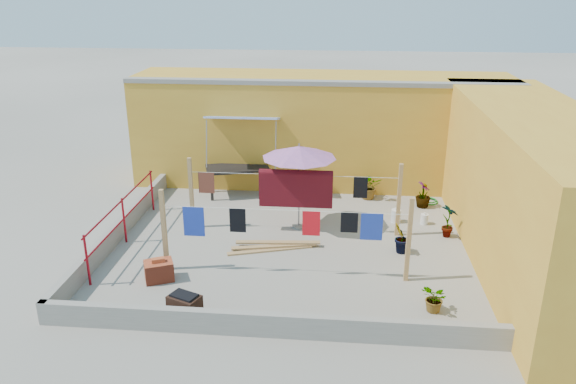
{
  "coord_description": "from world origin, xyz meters",
  "views": [
    {
      "loc": [
        1.06,
        -11.71,
        5.72
      ],
      "look_at": [
        -0.08,
        0.3,
        1.2
      ],
      "focal_mm": 35.0,
      "sensor_mm": 36.0,
      "label": 1
    }
  ],
  "objects_px": {
    "patio_umbrella": "(299,152)",
    "green_hose": "(428,201)",
    "outdoor_table": "(237,170)",
    "brazier": "(185,307)",
    "plant_back_a": "(369,186)",
    "white_basin": "(382,327)",
    "water_jug_a": "(396,216)",
    "water_jug_b": "(424,219)",
    "brick_stack": "(159,271)"
  },
  "relations": [
    {
      "from": "white_basin",
      "to": "plant_back_a",
      "type": "height_order",
      "value": "plant_back_a"
    },
    {
      "from": "water_jug_a",
      "to": "plant_back_a",
      "type": "xyz_separation_m",
      "value": [
        -0.61,
        1.61,
        0.2
      ]
    },
    {
      "from": "green_hose",
      "to": "plant_back_a",
      "type": "distance_m",
      "value": 1.68
    },
    {
      "from": "outdoor_table",
      "to": "water_jug_b",
      "type": "distance_m",
      "value": 5.36
    },
    {
      "from": "brick_stack",
      "to": "white_basin",
      "type": "xyz_separation_m",
      "value": [
        4.43,
        -1.33,
        -0.17
      ]
    },
    {
      "from": "brick_stack",
      "to": "water_jug_b",
      "type": "bearing_deg",
      "value": 30.53
    },
    {
      "from": "water_jug_a",
      "to": "plant_back_a",
      "type": "distance_m",
      "value": 1.73
    },
    {
      "from": "patio_umbrella",
      "to": "water_jug_a",
      "type": "distance_m",
      "value": 3.05
    },
    {
      "from": "patio_umbrella",
      "to": "brazier",
      "type": "xyz_separation_m",
      "value": [
        -1.73,
        -4.25,
        -1.69
      ]
    },
    {
      "from": "brazier",
      "to": "green_hose",
      "type": "distance_m",
      "value": 8.15
    },
    {
      "from": "brick_stack",
      "to": "water_jug_b",
      "type": "xyz_separation_m",
      "value": [
        5.77,
        3.4,
        -0.08
      ]
    },
    {
      "from": "brazier",
      "to": "water_jug_a",
      "type": "relative_size",
      "value": 1.71
    },
    {
      "from": "water_jug_a",
      "to": "plant_back_a",
      "type": "height_order",
      "value": "plant_back_a"
    },
    {
      "from": "brazier",
      "to": "water_jug_a",
      "type": "bearing_deg",
      "value": 49.02
    },
    {
      "from": "brazier",
      "to": "water_jug_a",
      "type": "distance_m",
      "value": 6.35
    },
    {
      "from": "plant_back_a",
      "to": "brick_stack",
      "type": "bearing_deg",
      "value": -131.29
    },
    {
      "from": "patio_umbrella",
      "to": "green_hose",
      "type": "xyz_separation_m",
      "value": [
        3.46,
        2.03,
        -1.9
      ]
    },
    {
      "from": "water_jug_b",
      "to": "plant_back_a",
      "type": "distance_m",
      "value": 2.14
    },
    {
      "from": "plant_back_a",
      "to": "outdoor_table",
      "type": "bearing_deg",
      "value": 180.0
    },
    {
      "from": "patio_umbrella",
      "to": "water_jug_a",
      "type": "bearing_deg",
      "value": 12.43
    },
    {
      "from": "brick_stack",
      "to": "outdoor_table",
      "type": "bearing_deg",
      "value": 81.93
    },
    {
      "from": "outdoor_table",
      "to": "plant_back_a",
      "type": "distance_m",
      "value": 3.75
    },
    {
      "from": "water_jug_b",
      "to": "green_hose",
      "type": "distance_m",
      "value": 1.59
    },
    {
      "from": "white_basin",
      "to": "water_jug_b",
      "type": "relative_size",
      "value": 1.49
    },
    {
      "from": "water_jug_a",
      "to": "brick_stack",
      "type": "bearing_deg",
      "value": -145.63
    },
    {
      "from": "brazier",
      "to": "water_jug_b",
      "type": "distance_m",
      "value": 6.79
    },
    {
      "from": "water_jug_b",
      "to": "outdoor_table",
      "type": "bearing_deg",
      "value": 161.72
    },
    {
      "from": "brazier",
      "to": "water_jug_b",
      "type": "bearing_deg",
      "value": 44.18
    },
    {
      "from": "plant_back_a",
      "to": "green_hose",
      "type": "bearing_deg",
      "value": -4.17
    },
    {
      "from": "water_jug_a",
      "to": "outdoor_table",
      "type": "bearing_deg",
      "value": 159.69
    },
    {
      "from": "outdoor_table",
      "to": "brazier",
      "type": "height_order",
      "value": "outdoor_table"
    },
    {
      "from": "plant_back_a",
      "to": "brazier",
      "type": "bearing_deg",
      "value": -119.03
    },
    {
      "from": "outdoor_table",
      "to": "green_hose",
      "type": "relative_size",
      "value": 3.7
    },
    {
      "from": "outdoor_table",
      "to": "green_hose",
      "type": "distance_m",
      "value": 5.42
    },
    {
      "from": "brazier",
      "to": "water_jug_a",
      "type": "height_order",
      "value": "brazier"
    },
    {
      "from": "patio_umbrella",
      "to": "brick_stack",
      "type": "xyz_separation_m",
      "value": [
        -2.63,
        -2.93,
        -1.72
      ]
    },
    {
      "from": "outdoor_table",
      "to": "white_basin",
      "type": "relative_size",
      "value": 4.23
    },
    {
      "from": "patio_umbrella",
      "to": "water_jug_a",
      "type": "height_order",
      "value": "patio_umbrella"
    },
    {
      "from": "patio_umbrella",
      "to": "green_hose",
      "type": "bearing_deg",
      "value": 30.34
    },
    {
      "from": "brick_stack",
      "to": "white_basin",
      "type": "height_order",
      "value": "brick_stack"
    },
    {
      "from": "brick_stack",
      "to": "plant_back_a",
      "type": "xyz_separation_m",
      "value": [
        4.45,
        5.07,
        0.16
      ]
    },
    {
      "from": "plant_back_a",
      "to": "water_jug_a",
      "type": "bearing_deg",
      "value": -69.23
    },
    {
      "from": "brick_stack",
      "to": "brazier",
      "type": "bearing_deg",
      "value": -55.77
    },
    {
      "from": "white_basin",
      "to": "green_hose",
      "type": "height_order",
      "value": "white_basin"
    },
    {
      "from": "patio_umbrella",
      "to": "white_basin",
      "type": "height_order",
      "value": "patio_umbrella"
    },
    {
      "from": "brazier",
      "to": "water_jug_a",
      "type": "xyz_separation_m",
      "value": [
        4.16,
        4.79,
        -0.07
      ]
    },
    {
      "from": "outdoor_table",
      "to": "brazier",
      "type": "distance_m",
      "value": 6.42
    },
    {
      "from": "patio_umbrella",
      "to": "white_basin",
      "type": "relative_size",
      "value": 4.71
    },
    {
      "from": "outdoor_table",
      "to": "brick_stack",
      "type": "xyz_separation_m",
      "value": [
        -0.72,
        -5.07,
        -0.53
      ]
    },
    {
      "from": "white_basin",
      "to": "plant_back_a",
      "type": "bearing_deg",
      "value": 89.77
    }
  ]
}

